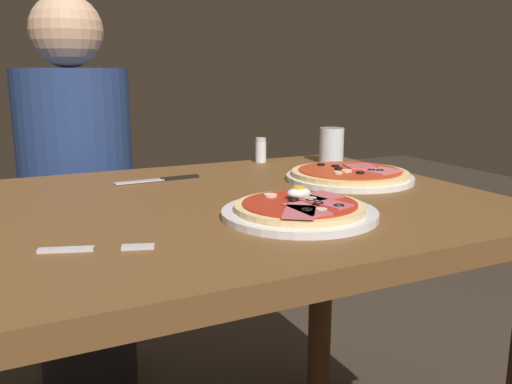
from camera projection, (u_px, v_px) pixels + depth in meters
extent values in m
cube|color=brown|center=(208.00, 212.00, 1.04)|extent=(1.10, 0.82, 0.04)
cylinder|color=#4A3018|center=(321.00, 284.00, 1.64)|extent=(0.07, 0.07, 0.69)
cylinder|color=white|center=(299.00, 213.00, 0.92)|extent=(0.27, 0.27, 0.01)
cylinder|color=#E5C17F|center=(300.00, 207.00, 0.92)|extent=(0.22, 0.22, 0.01)
cylinder|color=#B72D19|center=(300.00, 203.00, 0.92)|extent=(0.20, 0.20, 0.00)
torus|color=black|center=(307.00, 210.00, 0.86)|extent=(0.02, 0.02, 0.00)
torus|color=black|center=(339.00, 206.00, 0.89)|extent=(0.02, 0.02, 0.00)
torus|color=black|center=(294.00, 200.00, 0.93)|extent=(0.02, 0.02, 0.00)
torus|color=black|center=(293.00, 198.00, 0.94)|extent=(0.02, 0.02, 0.00)
torus|color=black|center=(318.00, 203.00, 0.91)|extent=(0.02, 0.02, 0.00)
torus|color=black|center=(311.00, 200.00, 0.93)|extent=(0.02, 0.02, 0.00)
cube|color=#C65B66|center=(324.00, 202.00, 0.92)|extent=(0.07, 0.11, 0.00)
cube|color=#C65B66|center=(321.00, 196.00, 0.96)|extent=(0.08, 0.07, 0.00)
cube|color=#C65B66|center=(300.00, 212.00, 0.85)|extent=(0.09, 0.09, 0.00)
cube|color=#C65B66|center=(306.00, 209.00, 0.87)|extent=(0.04, 0.09, 0.00)
cylinder|color=beige|center=(270.00, 195.00, 0.96)|extent=(0.02, 0.02, 0.00)
cylinder|color=beige|center=(310.00, 199.00, 0.94)|extent=(0.02, 0.02, 0.00)
cylinder|color=beige|center=(321.00, 210.00, 0.86)|extent=(0.02, 0.02, 0.00)
ellipsoid|color=white|center=(299.00, 193.00, 0.95)|extent=(0.04, 0.03, 0.02)
cylinder|color=yellow|center=(299.00, 188.00, 0.94)|extent=(0.02, 0.02, 0.00)
cylinder|color=white|center=(349.00, 178.00, 1.23)|extent=(0.29, 0.29, 0.01)
cylinder|color=#E5C17F|center=(350.00, 173.00, 1.23)|extent=(0.26, 0.26, 0.01)
cylinder|color=red|center=(350.00, 170.00, 1.23)|extent=(0.23, 0.23, 0.00)
torus|color=black|center=(335.00, 166.00, 1.26)|extent=(0.02, 0.02, 0.00)
torus|color=black|center=(371.00, 170.00, 1.21)|extent=(0.02, 0.02, 0.00)
torus|color=black|center=(321.00, 165.00, 1.28)|extent=(0.02, 0.02, 0.00)
torus|color=black|center=(339.00, 169.00, 1.23)|extent=(0.02, 0.02, 0.00)
torus|color=black|center=(361.00, 173.00, 1.18)|extent=(0.02, 0.02, 0.00)
torus|color=black|center=(380.00, 171.00, 1.20)|extent=(0.02, 0.02, 0.00)
cube|color=#C65B66|center=(360.00, 166.00, 1.26)|extent=(0.08, 0.08, 0.00)
cube|color=#D16B70|center=(383.00, 171.00, 1.20)|extent=(0.09, 0.08, 0.00)
cylinder|color=beige|center=(346.00, 171.00, 1.20)|extent=(0.02, 0.02, 0.00)
cylinder|color=beige|center=(338.00, 173.00, 1.18)|extent=(0.02, 0.02, 0.00)
cylinder|color=silver|center=(332.00, 145.00, 1.46)|extent=(0.07, 0.07, 0.09)
cylinder|color=silver|center=(331.00, 156.00, 1.47)|extent=(0.06, 0.06, 0.04)
cube|color=silver|center=(66.00, 250.00, 0.75)|extent=(0.08, 0.04, 0.00)
cube|color=silver|center=(138.00, 248.00, 0.75)|extent=(0.04, 0.02, 0.00)
cube|color=silver|center=(138.00, 247.00, 0.76)|extent=(0.04, 0.02, 0.00)
cube|color=silver|center=(138.00, 246.00, 0.76)|extent=(0.04, 0.02, 0.00)
cube|color=silver|center=(138.00, 245.00, 0.77)|extent=(0.04, 0.02, 0.00)
cube|color=silver|center=(139.00, 182.00, 1.21)|extent=(0.11, 0.03, 0.00)
cube|color=black|center=(180.00, 178.00, 1.25)|extent=(0.09, 0.02, 0.01)
cylinder|color=white|center=(261.00, 152.00, 1.47)|extent=(0.03, 0.03, 0.05)
cylinder|color=silver|center=(261.00, 140.00, 1.47)|extent=(0.03, 0.03, 0.01)
cylinder|color=black|center=(87.00, 316.00, 1.68)|extent=(0.29, 0.29, 0.46)
cylinder|color=navy|center=(76.00, 160.00, 1.57)|extent=(0.32, 0.32, 0.52)
sphere|color=tan|center=(66.00, 31.00, 1.49)|extent=(0.20, 0.20, 0.20)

